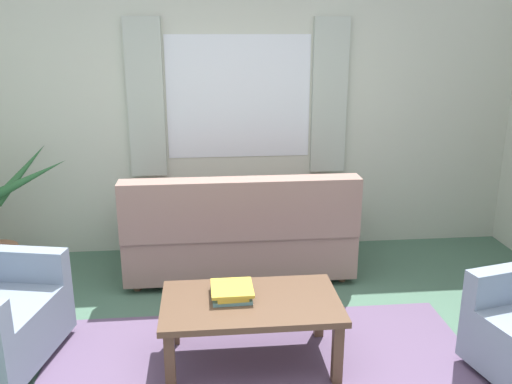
# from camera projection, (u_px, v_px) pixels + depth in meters

# --- Properties ---
(wall_back) EXTENTS (5.32, 0.12, 2.60)m
(wall_back) POSITION_uv_depth(u_px,v_px,m) (238.00, 113.00, 5.01)
(wall_back) COLOR beige
(wall_back) RESTS_ON ground_plane
(window_with_curtains) EXTENTS (1.98, 0.07, 1.40)m
(window_with_curtains) POSITION_uv_depth(u_px,v_px,m) (239.00, 98.00, 4.89)
(window_with_curtains) COLOR white
(couch) EXTENTS (1.90, 0.82, 0.92)m
(couch) POSITION_uv_depth(u_px,v_px,m) (239.00, 234.00, 4.61)
(couch) COLOR gray
(couch) RESTS_ON ground_plane
(coffee_table) EXTENTS (1.10, 0.64, 0.44)m
(coffee_table) POSITION_uv_depth(u_px,v_px,m) (251.00, 309.00, 3.35)
(coffee_table) COLOR brown
(coffee_table) RESTS_ON ground_plane
(book_stack_on_table) EXTENTS (0.26, 0.29, 0.07)m
(book_stack_on_table) POSITION_uv_depth(u_px,v_px,m) (231.00, 291.00, 3.37)
(book_stack_on_table) COLOR #5B8E93
(book_stack_on_table) RESTS_ON coffee_table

